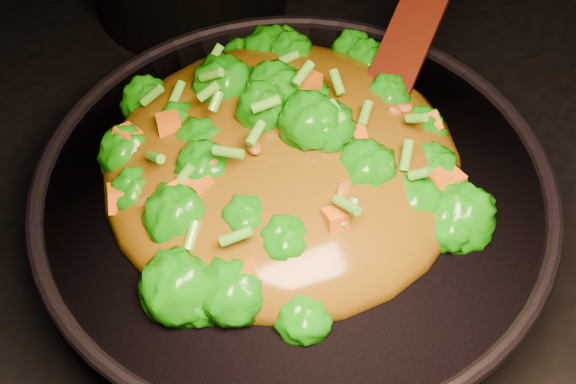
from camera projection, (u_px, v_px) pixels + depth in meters
wok at (294, 232)px, 0.81m from camera, size 0.49×0.49×0.13m
stir_fry at (283, 132)px, 0.73m from camera, size 0.37×0.37×0.11m
spatula at (399, 61)px, 0.80m from camera, size 0.25×0.18×0.11m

